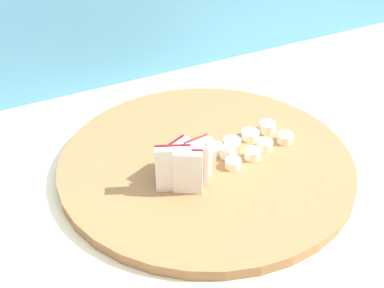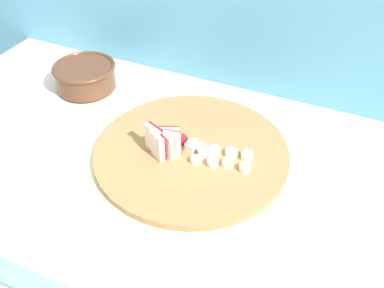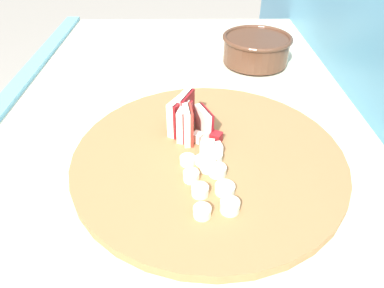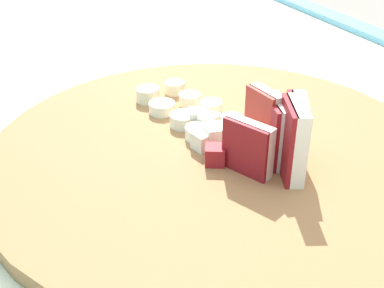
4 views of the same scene
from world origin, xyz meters
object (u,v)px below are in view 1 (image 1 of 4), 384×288
object	(u,v)px
apple_dice_pile	(209,154)
banana_slice_rows	(251,143)
cutting_board	(209,163)
apple_wedge_fan	(185,165)

from	to	relation	value
apple_dice_pile	banana_slice_rows	xyz separation A→B (m)	(0.07, -0.00, -0.00)
cutting_board	apple_dice_pile	distance (m)	0.02
cutting_board	banana_slice_rows	distance (m)	0.07
cutting_board	banana_slice_rows	size ratio (longest dim) A/B	3.24
apple_dice_pile	banana_slice_rows	distance (m)	0.07
banana_slice_rows	cutting_board	bearing A→B (deg)	178.43
cutting_board	apple_wedge_fan	xyz separation A→B (m)	(-0.06, -0.03, 0.04)
cutting_board	apple_wedge_fan	bearing A→B (deg)	-148.85
apple_wedge_fan	apple_dice_pile	distance (m)	0.07
apple_dice_pile	cutting_board	bearing A→B (deg)	93.27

